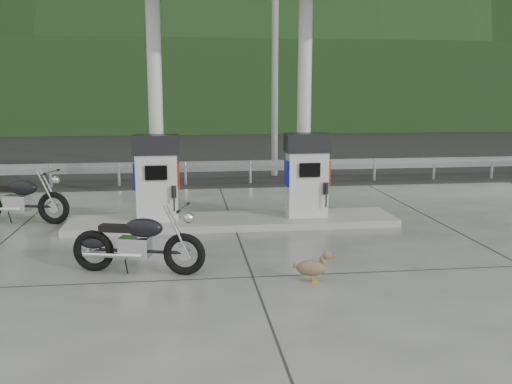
{
  "coord_description": "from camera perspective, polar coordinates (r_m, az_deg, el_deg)",
  "views": [
    {
      "loc": [
        -1.02,
        -9.43,
        2.92
      ],
      "look_at": [
        0.3,
        1.0,
        1.0
      ],
      "focal_mm": 40.0,
      "sensor_mm": 36.0,
      "label": 1
    }
  ],
  "objects": [
    {
      "name": "ground",
      "position": [
        9.92,
        -1.0,
        -6.77
      ],
      "size": [
        160.0,
        160.0,
        0.0
      ],
      "primitive_type": "plane",
      "color": "black",
      "rests_on": "ground"
    },
    {
      "name": "forecourt_apron",
      "position": [
        9.92,
        -1.0,
        -6.71
      ],
      "size": [
        18.0,
        14.0,
        0.02
      ],
      "primitive_type": "cube",
      "color": "#63635F",
      "rests_on": "ground"
    },
    {
      "name": "pump_island",
      "position": [
        12.3,
        -2.27,
        -2.94
      ],
      "size": [
        7.0,
        1.4,
        0.15
      ],
      "primitive_type": "cube",
      "color": "#99978E",
      "rests_on": "forecourt_apron"
    },
    {
      "name": "gas_pump_left",
      "position": [
        12.08,
        -9.88,
        1.39
      ],
      "size": [
        0.95,
        0.55,
        1.8
      ],
      "primitive_type": null,
      "color": "silver",
      "rests_on": "pump_island"
    },
    {
      "name": "gas_pump_right",
      "position": [
        12.35,
        5.12,
        1.7
      ],
      "size": [
        0.95,
        0.55,
        1.8
      ],
      "primitive_type": null,
      "color": "silver",
      "rests_on": "pump_island"
    },
    {
      "name": "canopy_column_left",
      "position": [
        12.34,
        -10.03,
        9.04
      ],
      "size": [
        0.3,
        0.3,
        5.0
      ],
      "primitive_type": "cylinder",
      "color": "silver",
      "rests_on": "pump_island"
    },
    {
      "name": "canopy_column_right",
      "position": [
        12.6,
        4.85,
        9.18
      ],
      "size": [
        0.3,
        0.3,
        5.0
      ],
      "primitive_type": "cylinder",
      "color": "silver",
      "rests_on": "pump_island"
    },
    {
      "name": "guardrail",
      "position": [
        17.59,
        -3.84,
        3.11
      ],
      "size": [
        26.0,
        0.16,
        1.42
      ],
      "primitive_type": null,
      "color": "#979A9E",
      "rests_on": "ground"
    },
    {
      "name": "road",
      "position": [
        21.15,
        -4.38,
        2.39
      ],
      "size": [
        60.0,
        7.0,
        0.01
      ],
      "primitive_type": "cube",
      "color": "black",
      "rests_on": "ground"
    },
    {
      "name": "utility_pole_b",
      "position": [
        19.2,
        1.91,
        13.57
      ],
      "size": [
        0.22,
        0.22,
        8.0
      ],
      "primitive_type": "cylinder",
      "color": "gray",
      "rests_on": "ground"
    },
    {
      "name": "tree_band",
      "position": [
        39.44,
        -5.82,
        10.41
      ],
      "size": [
        80.0,
        6.0,
        6.0
      ],
      "primitive_type": "cube",
      "color": "black",
      "rests_on": "ground"
    },
    {
      "name": "forested_hills",
      "position": [
        69.49,
        -6.42,
        7.88
      ],
      "size": [
        100.0,
        40.0,
        140.0
      ],
      "primitive_type": null,
      "color": "black",
      "rests_on": "ground"
    },
    {
      "name": "motorcycle_left",
      "position": [
        13.42,
        -22.6,
        -0.74
      ],
      "size": [
        2.23,
        1.19,
        1.01
      ],
      "primitive_type": null,
      "rotation": [
        0.0,
        0.0,
        -0.26
      ],
      "color": "black",
      "rests_on": "forecourt_apron"
    },
    {
      "name": "motorcycle_right",
      "position": [
        9.24,
        -11.71,
        -5.05
      ],
      "size": [
        2.13,
        1.14,
        0.96
      ],
      "primitive_type": null,
      "rotation": [
        0.0,
        0.0,
        -0.26
      ],
      "color": "black",
      "rests_on": "forecourt_apron"
    },
    {
      "name": "duck",
      "position": [
        8.76,
        5.59,
        -7.61
      ],
      "size": [
        0.59,
        0.27,
        0.41
      ],
      "primitive_type": null,
      "rotation": [
        0.0,
        0.0,
        -0.2
      ],
      "color": "brown",
      "rests_on": "forecourt_apron"
    }
  ]
}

